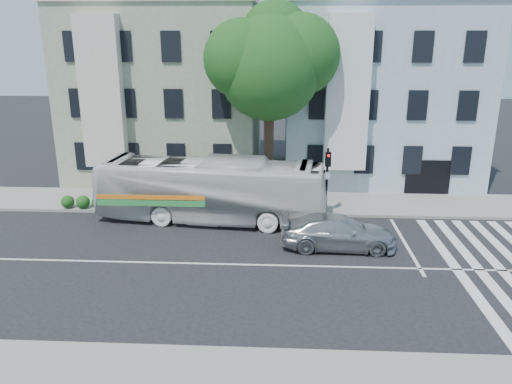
{
  "coord_description": "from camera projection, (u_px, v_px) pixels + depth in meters",
  "views": [
    {
      "loc": [
        0.72,
        -18.97,
        9.15
      ],
      "look_at": [
        -0.4,
        2.56,
        2.4
      ],
      "focal_mm": 35.0,
      "sensor_mm": 36.0,
      "label": 1
    }
  ],
  "objects": [
    {
      "name": "ground",
      "position": [
        262.0,
        265.0,
        20.85
      ],
      "size": [
        120.0,
        120.0,
        0.0
      ],
      "primitive_type": "plane",
      "color": "black",
      "rests_on": "ground"
    },
    {
      "name": "hedge",
      "position": [
        144.0,
        203.0,
        27.04
      ],
      "size": [
        8.21,
        3.93,
        0.7
      ],
      "primitive_type": null,
      "rotation": [
        0.0,
        0.0,
        -0.38
      ],
      "color": "#2E601F",
      "rests_on": "sidewalk_far"
    },
    {
      "name": "bus",
      "position": [
        211.0,
        190.0,
        25.46
      ],
      "size": [
        4.05,
        12.03,
        3.28
      ],
      "primitive_type": "imported",
      "rotation": [
        0.0,
        0.0,
        1.46
      ],
      "color": "silver",
      "rests_on": "ground"
    },
    {
      "name": "building_left",
      "position": [
        169.0,
        92.0,
        33.85
      ],
      "size": [
        12.0,
        10.0,
        11.0
      ],
      "primitive_type": "cube",
      "color": "gray",
      "rests_on": "ground"
    },
    {
      "name": "street_tree",
      "position": [
        271.0,
        62.0,
        26.83
      ],
      "size": [
        7.3,
        5.9,
        11.1
      ],
      "color": "#2D2116",
      "rests_on": "ground"
    },
    {
      "name": "sedan",
      "position": [
        338.0,
        232.0,
        22.37
      ],
      "size": [
        2.16,
        5.17,
        1.49
      ],
      "primitive_type": "imported",
      "rotation": [
        0.0,
        0.0,
        1.56
      ],
      "color": "#B2B4B9",
      "rests_on": "ground"
    },
    {
      "name": "building_right",
      "position": [
        377.0,
        94.0,
        33.15
      ],
      "size": [
        12.0,
        10.0,
        11.0
      ],
      "primitive_type": "cube",
      "color": "#A1B3BF",
      "rests_on": "ground"
    },
    {
      "name": "sidewalk_far",
      "position": [
        268.0,
        203.0,
        28.45
      ],
      "size": [
        80.0,
        4.0,
        0.15
      ],
      "primitive_type": "cube",
      "color": "gray",
      "rests_on": "ground"
    },
    {
      "name": "traffic_signal",
      "position": [
        327.0,
        174.0,
        25.64
      ],
      "size": [
        0.37,
        0.51,
        3.71
      ],
      "rotation": [
        0.0,
        0.0,
        0.38
      ],
      "color": "black",
      "rests_on": "ground"
    }
  ]
}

